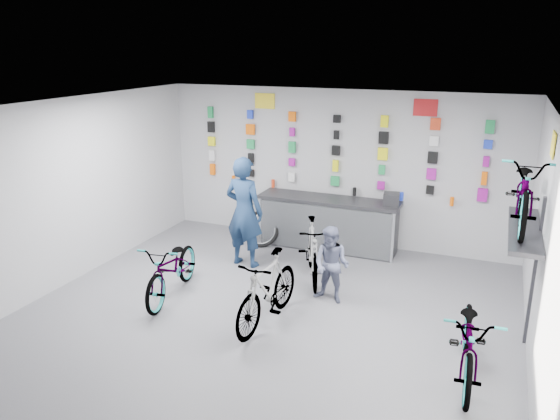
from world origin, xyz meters
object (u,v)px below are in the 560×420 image
at_px(counter, 328,224).
at_px(bike_center, 267,290).
at_px(bike_service, 313,251).
at_px(bike_right, 470,340).
at_px(bike_left, 172,268).
at_px(clerk, 244,212).
at_px(customer, 331,265).

relative_size(counter, bike_center, 1.57).
bearing_deg(bike_center, bike_service, 91.61).
bearing_deg(bike_center, counter, 96.89).
relative_size(bike_center, bike_right, 0.93).
height_order(counter, bike_right, counter).
relative_size(bike_left, clerk, 0.91).
relative_size(counter, bike_service, 1.59).
xyz_separation_m(counter, customer, (0.73, -2.16, 0.11)).
distance_m(bike_center, bike_right, 2.73).
bearing_deg(bike_service, counter, 74.65).
bearing_deg(clerk, customer, 162.05).
xyz_separation_m(bike_center, customer, (0.62, 1.01, 0.08)).
xyz_separation_m(bike_left, bike_center, (1.71, -0.23, 0.04)).
bearing_deg(bike_right, bike_service, 138.98).
height_order(bike_service, clerk, clerk).
xyz_separation_m(bike_service, customer, (0.53, -0.65, 0.09)).
relative_size(counter, clerk, 1.37).
bearing_deg(bike_service, customer, -74.27).
bearing_deg(bike_right, bike_left, 168.93).
xyz_separation_m(bike_right, bike_service, (-2.62, 1.95, 0.02)).
distance_m(counter, bike_service, 1.52).
bearing_deg(bike_service, bike_right, -59.81).
distance_m(bike_left, bike_service, 2.30).
bearing_deg(bike_center, customer, 63.21).
bearing_deg(bike_right, customer, 143.86).
relative_size(bike_center, clerk, 0.87).
distance_m(counter, clerk, 1.82).
height_order(counter, clerk, clerk).
distance_m(bike_service, clerk, 1.42).
relative_size(bike_service, customer, 1.42).
height_order(bike_right, bike_service, bike_service).
height_order(bike_center, clerk, clerk).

